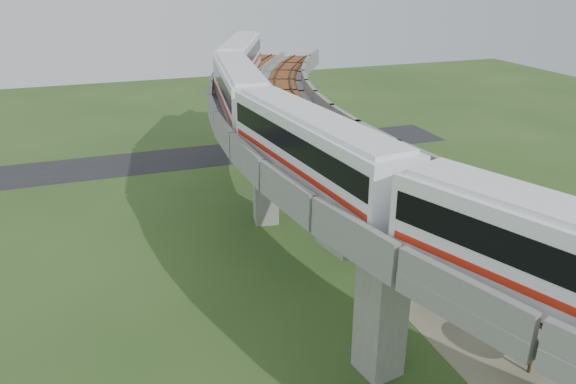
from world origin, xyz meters
The scene contains 13 objects.
ground centered at (0.00, 0.00, 0.00)m, with size 160.00×160.00×0.00m, color #2F4C1E.
dirt_lot centered at (14.00, -2.00, 0.02)m, with size 18.00×26.00×0.04m, color #7E765B.
asphalt_road centered at (0.00, 30.00, 0.01)m, with size 60.00×8.00×0.03m, color #232326.
viaduct centered at (3.84, 0.00, 9.05)m, with size 19.58×73.98×11.40m.
metro_train centered at (0.35, -0.03, 12.31)m, with size 10.72×61.34×3.64m.
fence centered at (9.75, 0.00, 0.75)m, with size 3.87×38.73×1.50m.
tree_0 centered at (12.36, 22.77, 1.59)m, with size 1.99×1.99×2.45m.
tree_1 centered at (7.51, 13.79, 2.60)m, with size 2.89×2.89×3.84m.
tree_2 centered at (6.60, 2.85, 2.42)m, with size 3.19×3.19×3.78m.
tree_3 centered at (7.36, -6.05, 2.62)m, with size 2.80×2.80×3.82m.
tree_4 centered at (8.73, -13.46, 2.48)m, with size 2.57×2.57×3.57m.
car_white centered at (12.65, -6.20, 0.70)m, with size 1.55×3.86×1.31m, color white.
car_dark centered at (12.54, 6.99, 0.66)m, with size 1.73×4.25×1.23m, color black.
Camera 1 is at (-12.19, -32.64, 21.02)m, focal length 35.00 mm.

